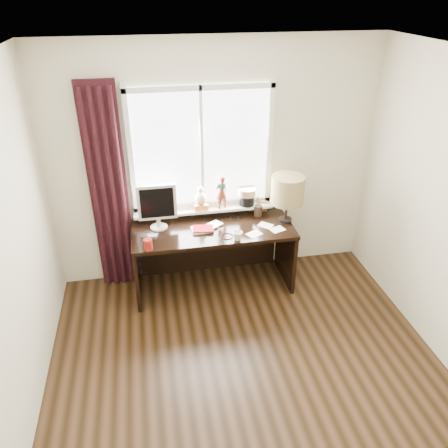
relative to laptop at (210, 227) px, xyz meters
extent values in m
cube|color=#3C2515|center=(0.13, -1.64, -0.76)|extent=(3.50, 4.00, 0.00)
cube|color=white|center=(0.13, -1.64, 1.84)|extent=(3.50, 4.00, 0.00)
cube|color=beige|center=(0.13, 0.36, 0.54)|extent=(3.50, 0.00, 2.60)
imported|color=silver|center=(0.00, 0.00, 0.00)|extent=(0.36, 0.32, 0.02)
imported|color=white|center=(0.24, -0.29, 0.04)|extent=(0.13, 0.12, 0.10)
cylinder|color=maroon|center=(-0.65, -0.31, 0.04)|extent=(0.08, 0.08, 0.11)
cube|color=white|center=(-0.02, 0.35, 0.74)|extent=(1.40, 0.02, 1.30)
cube|color=silver|center=(-0.02, 0.32, 0.11)|extent=(1.50, 0.05, 0.05)
cube|color=silver|center=(-0.02, 0.32, 1.36)|extent=(1.50, 0.05, 0.05)
cube|color=silver|center=(-0.74, 0.32, 0.74)|extent=(0.05, 0.05, 1.40)
cube|color=silver|center=(0.71, 0.32, 0.74)|extent=(0.05, 0.05, 1.40)
cube|color=silver|center=(-0.02, 0.32, 0.74)|extent=(0.03, 0.05, 1.30)
cube|color=silver|center=(-0.02, 0.27, 0.07)|extent=(1.52, 0.18, 0.03)
cylinder|color=#550813|center=(-0.47, 0.25, 0.22)|extent=(0.15, 0.15, 0.27)
cube|color=gold|center=(-0.05, 0.27, 0.12)|extent=(0.15, 0.12, 0.06)
sphere|color=beige|center=(-0.05, 0.27, 0.21)|extent=(0.13, 0.13, 0.13)
sphere|color=beige|center=(-0.05, 0.27, 0.31)|extent=(0.07, 0.07, 0.07)
imported|color=brown|center=(0.18, 0.25, 0.28)|extent=(0.16, 0.12, 0.38)
cylinder|color=#1E4C51|center=(0.18, 0.24, 0.36)|extent=(0.10, 0.10, 0.05)
cylinder|color=black|center=(0.46, 0.26, 0.15)|extent=(0.16, 0.16, 0.12)
cylinder|color=#8C6B4C|center=(0.46, 0.26, 0.25)|extent=(0.20, 0.20, 0.08)
cube|color=black|center=(-1.00, 0.28, 0.36)|extent=(0.38, 0.05, 2.25)
cylinder|color=black|center=(-1.14, 0.25, 0.34)|extent=(0.06, 0.06, 2.20)
cylinder|color=black|center=(-1.05, 0.25, 0.34)|extent=(0.06, 0.06, 2.20)
cylinder|color=black|center=(-0.96, 0.25, 0.34)|extent=(0.06, 0.06, 2.20)
cylinder|color=black|center=(-0.87, 0.25, 0.34)|extent=(0.06, 0.06, 2.20)
cube|color=black|center=(0.03, -0.01, -0.03)|extent=(1.70, 0.70, 0.04)
cube|color=black|center=(-0.80, -0.01, -0.41)|extent=(0.04, 0.64, 0.71)
cube|color=black|center=(0.86, -0.01, -0.41)|extent=(0.04, 0.64, 0.71)
cube|color=black|center=(0.03, 0.33, -0.41)|extent=(1.60, 0.03, 0.71)
cylinder|color=beige|center=(-0.52, 0.10, 0.00)|extent=(0.18, 0.18, 0.01)
cylinder|color=beige|center=(-0.52, 0.10, 0.05)|extent=(0.04, 0.04, 0.10)
cube|color=beige|center=(-0.52, 0.10, 0.29)|extent=(0.40, 0.04, 0.38)
cube|color=black|center=(-0.52, 0.08, 0.29)|extent=(0.34, 0.01, 0.32)
cube|color=beige|center=(-0.09, -0.04, 0.00)|extent=(0.23, 0.17, 0.02)
cube|color=maroon|center=(-0.08, -0.05, 0.01)|extent=(0.23, 0.17, 0.01)
cylinder|color=black|center=(0.57, 0.17, 0.05)|extent=(0.09, 0.09, 0.12)
cylinder|color=black|center=(0.55, 0.18, 0.10)|extent=(0.01, 0.01, 0.22)
cylinder|color=black|center=(0.58, 0.17, 0.08)|extent=(0.01, 0.01, 0.19)
cylinder|color=black|center=(0.57, 0.19, 0.11)|extent=(0.01, 0.01, 0.25)
cylinder|color=black|center=(0.59, 0.19, 0.07)|extent=(0.01, 0.01, 0.17)
cube|color=gold|center=(0.65, 0.27, 0.05)|extent=(0.10, 0.04, 0.13)
cube|color=#996633|center=(0.65, 0.26, 0.05)|extent=(0.07, 0.02, 0.10)
cylinder|color=black|center=(0.83, 0.00, 0.00)|extent=(0.14, 0.14, 0.03)
cylinder|color=black|center=(0.83, 0.00, 0.13)|extent=(0.03, 0.03, 0.22)
cylinder|color=tan|center=(0.83, 0.00, 0.36)|extent=(0.35, 0.35, 0.30)
cube|color=white|center=(0.69, -0.17, -0.01)|extent=(0.18, 0.16, 0.00)
cube|color=white|center=(0.59, -0.06, -0.01)|extent=(0.19, 0.18, 0.00)
cube|color=white|center=(0.43, -0.21, -0.01)|extent=(0.18, 0.17, 0.00)
torus|color=black|center=(0.15, -0.21, -0.01)|extent=(0.18, 0.18, 0.01)
torus|color=black|center=(0.30, 0.15, -0.01)|extent=(0.11, 0.11, 0.01)
torus|color=black|center=(0.13, 0.15, -0.01)|extent=(0.13, 0.13, 0.01)
camera|label=1|loc=(-0.59, -3.95, 2.27)|focal=35.00mm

